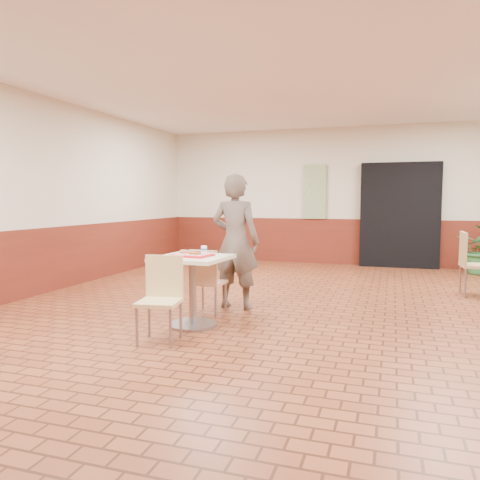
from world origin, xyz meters
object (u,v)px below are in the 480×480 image
(chair_main_front, at_px, (161,294))
(long_john_donut, at_px, (195,252))
(chair_main_back, at_px, (207,278))
(paper_cup, at_px, (204,250))
(chair_second_left, at_px, (471,260))
(main_table, at_px, (193,279))
(serving_tray, at_px, (192,255))
(ring_donut, at_px, (184,251))
(customer, at_px, (236,242))

(chair_main_front, bearing_deg, long_john_donut, 69.54)
(long_john_donut, bearing_deg, chair_main_back, 99.40)
(chair_main_back, xyz_separation_m, paper_cup, (0.16, -0.46, 0.41))
(chair_main_back, bearing_deg, chair_second_left, -143.02)
(main_table, relative_size, long_john_donut, 5.14)
(chair_main_back, xyz_separation_m, chair_second_left, (3.32, 2.29, 0.07))
(serving_tray, height_order, chair_second_left, chair_second_left)
(chair_main_back, xyz_separation_m, ring_donut, (-0.07, -0.50, 0.38))
(chair_main_back, distance_m, serving_tray, 0.66)
(chair_main_back, bearing_deg, serving_tray, 98.19)
(main_table, distance_m, chair_main_front, 0.60)
(ring_donut, xyz_separation_m, paper_cup, (0.23, 0.03, 0.03))
(main_table, bearing_deg, chair_main_front, -97.94)
(long_john_donut, height_order, paper_cup, paper_cup)
(serving_tray, distance_m, paper_cup, 0.15)
(customer, bearing_deg, main_table, 82.89)
(long_john_donut, bearing_deg, chair_main_front, -101.58)
(chair_main_front, relative_size, paper_cup, 10.07)
(serving_tray, distance_m, ring_donut, 0.14)
(serving_tray, bearing_deg, chair_main_front, -97.94)
(customer, relative_size, paper_cup, 20.61)
(long_john_donut, distance_m, chair_second_left, 4.32)
(main_table, relative_size, serving_tray, 1.95)
(customer, distance_m, paper_cup, 0.90)
(main_table, relative_size, paper_cup, 9.32)
(customer, height_order, paper_cup, customer)
(long_john_donut, distance_m, paper_cup, 0.12)
(serving_tray, relative_size, long_john_donut, 2.64)
(paper_cup, xyz_separation_m, chair_second_left, (3.15, 2.76, -0.34))
(chair_main_front, height_order, customer, customer)
(serving_tray, bearing_deg, chair_second_left, 41.15)
(ring_donut, bearing_deg, chair_second_left, 39.47)
(paper_cup, relative_size, chair_second_left, 0.09)
(chair_main_front, distance_m, serving_tray, 0.68)
(long_john_donut, bearing_deg, main_table, 163.97)
(customer, relative_size, ring_donut, 16.63)
(customer, bearing_deg, chair_main_front, 83.76)
(main_table, relative_size, ring_donut, 7.52)
(customer, distance_m, ring_donut, 0.98)
(main_table, xyz_separation_m, serving_tray, (0.00, 0.00, 0.27))
(chair_main_back, height_order, ring_donut, ring_donut)
(main_table, relative_size, chair_second_left, 0.84)
(main_table, xyz_separation_m, chair_second_left, (3.26, 2.85, -0.01))
(main_table, height_order, ring_donut, ring_donut)
(paper_cup, bearing_deg, serving_tray, -139.29)
(customer, xyz_separation_m, paper_cup, (-0.07, -0.90, -0.02))
(chair_main_front, relative_size, customer, 0.49)
(serving_tray, relative_size, paper_cup, 4.79)
(chair_main_front, bearing_deg, ring_donut, 84.95)
(long_john_donut, height_order, chair_second_left, chair_second_left)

